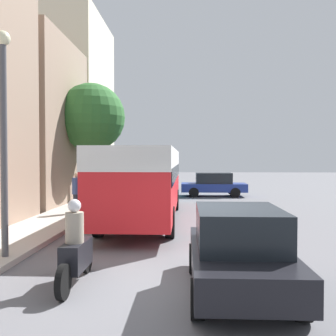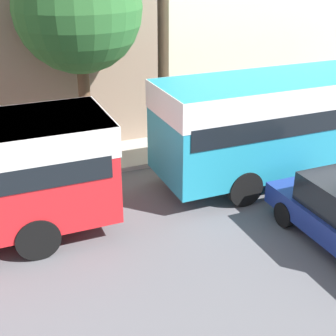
{
  "view_description": "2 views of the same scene",
  "coord_description": "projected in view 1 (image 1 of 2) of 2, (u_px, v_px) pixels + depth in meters",
  "views": [
    {
      "loc": [
        0.03,
        -7.38,
        2.53
      ],
      "look_at": [
        -1.0,
        14.04,
        1.97
      ],
      "focal_mm": 40.0,
      "sensor_mm": 36.0,
      "label": 1
    },
    {
      "loc": [
        8.72,
        10.16,
        6.27
      ],
      "look_at": [
        0.26,
        13.68,
        2.02
      ],
      "focal_mm": 50.0,
      "sensor_mm": 36.0,
      "label": 2
    }
  ],
  "objects": [
    {
      "name": "ground_plane",
      "position": [
        184.0,
        285.0,
        7.44
      ],
      "size": [
        120.0,
        120.0,
        0.0
      ],
      "primitive_type": "plane",
      "color": "slate"
    },
    {
      "name": "building_midblock",
      "position": [
        6.0,
        123.0,
        20.23
      ],
      "size": [
        6.98,
        7.06,
        8.86
      ],
      "color": "gray",
      "rests_on": "ground_plane"
    },
    {
      "name": "building_far_terrace",
      "position": [
        68.0,
        106.0,
        28.3
      ],
      "size": [
        5.47,
        8.46,
        12.95
      ],
      "color": "beige",
      "rests_on": "ground_plane"
    },
    {
      "name": "bus_lead",
      "position": [
        145.0,
        174.0,
        15.1
      ],
      "size": [
        2.58,
        10.4,
        2.88
      ],
      "color": "red",
      "rests_on": "ground_plane"
    },
    {
      "name": "bus_following",
      "position": [
        159.0,
        166.0,
        26.84
      ],
      "size": [
        2.59,
        9.89,
        3.09
      ],
      "color": "teal",
      "rests_on": "ground_plane"
    },
    {
      "name": "motorcycle_behind_lead",
      "position": [
        76.0,
        251.0,
        7.43
      ],
      "size": [
        0.38,
        2.24,
        1.73
      ],
      "color": "black",
      "rests_on": "ground_plane"
    },
    {
      "name": "car_crossing",
      "position": [
        214.0,
        184.0,
        24.87
      ],
      "size": [
        4.28,
        1.92,
        1.56
      ],
      "rotation": [
        0.0,
        0.0,
        -1.57
      ],
      "color": "navy",
      "rests_on": "ground_plane"
    },
    {
      "name": "car_far_curb",
      "position": [
        239.0,
        250.0,
        7.02
      ],
      "size": [
        1.84,
        3.84,
        1.6
      ],
      "rotation": [
        0.0,
        0.0,
        3.14
      ],
      "color": "black",
      "rests_on": "ground_plane"
    },
    {
      "name": "pedestrian_near_curb",
      "position": [
        77.0,
        193.0,
        16.15
      ],
      "size": [
        0.43,
        0.43,
        1.75
      ],
      "color": "#232838",
      "rests_on": "sidewalk"
    },
    {
      "name": "pedestrian_walking_away",
      "position": [
        128.0,
        178.0,
        29.2
      ],
      "size": [
        0.38,
        0.38,
        1.65
      ],
      "color": "#232838",
      "rests_on": "sidewalk"
    },
    {
      "name": "street_tree",
      "position": [
        91.0,
        118.0,
        20.71
      ],
      "size": [
        3.73,
        3.73,
        6.53
      ],
      "color": "brown",
      "rests_on": "sidewalk"
    },
    {
      "name": "lamp_post",
      "position": [
        4.0,
        122.0,
        8.98
      ],
      "size": [
        0.36,
        0.36,
        5.43
      ],
      "color": "#47474C",
      "rests_on": "sidewalk"
    }
  ]
}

